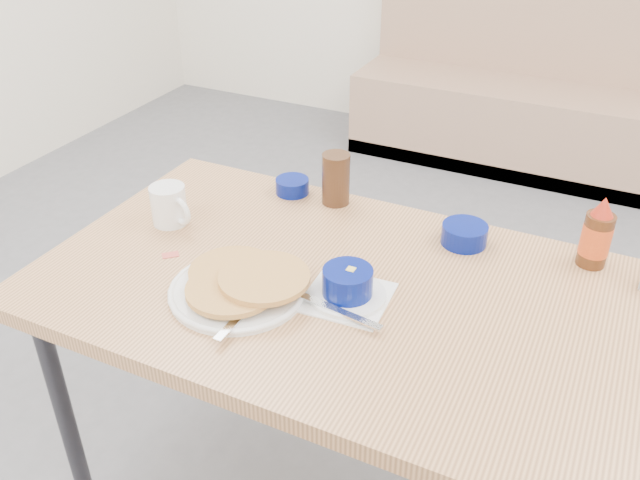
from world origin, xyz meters
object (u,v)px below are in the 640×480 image
at_px(pancake_plate, 240,285).
at_px(dining_table, 346,308).
at_px(butter_bowl, 464,234).
at_px(creamer_bowl, 292,186).
at_px(booth_bench, 536,100).
at_px(amber_tumbler, 336,179).
at_px(grits_setting, 347,286).
at_px(coffee_mug, 170,205).
at_px(syrup_bottle, 597,236).

bearing_deg(pancake_plate, dining_table, 32.25).
bearing_deg(butter_bowl, creamer_bowl, 174.24).
height_order(booth_bench, dining_table, booth_bench).
relative_size(pancake_plate, butter_bowl, 2.89).
bearing_deg(amber_tumbler, creamer_bowl, -178.69).
bearing_deg(dining_table, grits_setting, -66.08).
distance_m(dining_table, creamer_bowl, 0.47).
bearing_deg(amber_tumbler, dining_table, -61.43).
xyz_separation_m(creamer_bowl, butter_bowl, (0.50, -0.05, 0.00)).
bearing_deg(butter_bowl, amber_tumbler, 171.76).
height_order(grits_setting, butter_bowl, grits_setting).
bearing_deg(coffee_mug, grits_setting, -10.42).
relative_size(booth_bench, coffee_mug, 14.66).
height_order(pancake_plate, coffee_mug, coffee_mug).
bearing_deg(amber_tumbler, butter_bowl, -8.24).
relative_size(booth_bench, pancake_plate, 5.94).
xyz_separation_m(coffee_mug, creamer_bowl, (0.20, 0.28, -0.03)).
relative_size(butter_bowl, amber_tumbler, 0.79).
bearing_deg(butter_bowl, dining_table, -122.51).
xyz_separation_m(grits_setting, syrup_bottle, (0.45, 0.37, 0.04)).
distance_m(dining_table, butter_bowl, 0.35).
height_order(dining_table, coffee_mug, coffee_mug).
relative_size(dining_table, amber_tumbler, 10.01).
xyz_separation_m(dining_table, syrup_bottle, (0.47, 0.33, 0.14)).
bearing_deg(pancake_plate, coffee_mug, 150.30).
distance_m(pancake_plate, butter_bowl, 0.56).
relative_size(pancake_plate, grits_setting, 1.55).
height_order(booth_bench, grits_setting, booth_bench).
xyz_separation_m(pancake_plate, syrup_bottle, (0.67, 0.45, 0.05)).
relative_size(coffee_mug, creamer_bowl, 1.41).
relative_size(dining_table, grits_setting, 6.77).
xyz_separation_m(dining_table, grits_setting, (0.02, -0.04, 0.09)).
bearing_deg(pancake_plate, amber_tumbler, 88.41).
relative_size(booth_bench, creamer_bowl, 20.68).
distance_m(creamer_bowl, butter_bowl, 0.50).
height_order(grits_setting, creamer_bowl, grits_setting).
xyz_separation_m(coffee_mug, amber_tumbler, (0.33, 0.28, 0.02)).
distance_m(pancake_plate, grits_setting, 0.23).
height_order(coffee_mug, amber_tumbler, amber_tumbler).
bearing_deg(creamer_bowl, booth_bench, 81.84).
height_order(booth_bench, coffee_mug, booth_bench).
bearing_deg(syrup_bottle, amber_tumbler, 178.83).
relative_size(coffee_mug, butter_bowl, 1.17).
bearing_deg(coffee_mug, dining_table, -6.22).
bearing_deg(dining_table, coffee_mug, 173.78).
xyz_separation_m(creamer_bowl, amber_tumbler, (0.13, 0.00, 0.05)).
height_order(grits_setting, amber_tumbler, amber_tumbler).
distance_m(grits_setting, creamer_bowl, 0.51).
xyz_separation_m(coffee_mug, syrup_bottle, (0.99, 0.27, 0.02)).
bearing_deg(booth_bench, dining_table, -90.00).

